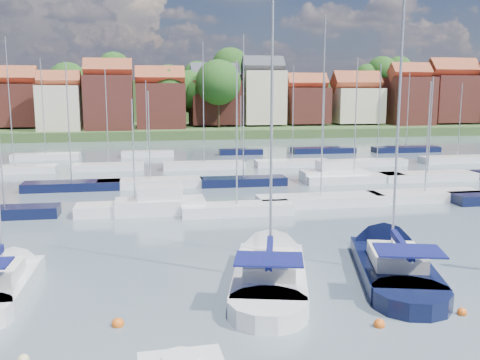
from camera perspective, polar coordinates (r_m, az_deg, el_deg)
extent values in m
plane|color=#495A63|center=(63.03, -4.19, 0.71)|extent=(260.00, 260.00, 0.00)
cube|color=silver|center=(28.63, -24.06, -10.56)|extent=(2.89, 6.65, 1.20)
cone|color=silver|center=(32.41, -22.16, -8.11)|extent=(2.82, 3.27, 2.75)
cube|color=silver|center=(27.60, 3.20, -10.46)|extent=(5.50, 9.07, 1.20)
cone|color=silver|center=(32.62, 3.38, -7.28)|extent=(4.43, 4.86, 3.53)
cylinder|color=silver|center=(23.67, 3.00, -13.98)|extent=(4.29, 4.29, 1.20)
cube|color=silver|center=(26.73, 3.20, -8.98)|extent=(3.26, 4.03, 0.70)
cylinder|color=#B2B2B7|center=(26.53, 3.40, 7.38)|extent=(0.14, 0.14, 15.68)
cylinder|color=#B2B2B7|center=(25.35, 3.16, -8.01)|extent=(1.25, 4.58, 0.10)
cube|color=#0F124C|center=(25.30, 3.17, -7.68)|extent=(1.39, 4.40, 0.35)
cube|color=#0F124C|center=(23.80, 3.10, -8.43)|extent=(3.43, 2.79, 0.08)
cube|color=black|center=(29.92, 16.02, -9.22)|extent=(5.74, 9.25, 1.20)
cone|color=black|center=(34.98, 14.42, -6.41)|extent=(4.57, 4.99, 3.59)
cylinder|color=black|center=(25.96, 17.78, -12.25)|extent=(4.41, 4.41, 1.20)
cube|color=silver|center=(29.07, 16.32, -7.82)|extent=(3.37, 4.12, 0.70)
cylinder|color=#B2B2B7|center=(28.98, 16.61, 7.80)|extent=(0.14, 0.14, 16.30)
cylinder|color=#B2B2B7|center=(27.71, 16.87, -6.88)|extent=(1.37, 4.64, 0.10)
cube|color=#0F124C|center=(27.67, 16.89, -6.58)|extent=(1.50, 4.46, 0.35)
cube|color=#0F124C|center=(26.17, 17.57, -7.20)|extent=(3.51, 2.88, 0.08)
cylinder|color=silver|center=(19.82, -6.37, -18.57)|extent=(1.37, 1.37, 0.37)
sphere|color=#D85914|center=(23.61, -12.89, -14.94)|extent=(0.52, 0.52, 0.52)
sphere|color=#D85914|center=(23.71, 14.63, -14.90)|extent=(0.47, 0.47, 0.47)
sphere|color=#D85914|center=(31.81, 3.41, -8.19)|extent=(0.46, 0.46, 0.46)
sphere|color=#D85914|center=(25.98, 22.59, -13.11)|extent=(0.42, 0.42, 0.42)
cube|color=black|center=(44.85, -23.79, -3.28)|extent=(8.01, 2.24, 1.00)
cube|color=silver|center=(43.20, -11.11, -3.10)|extent=(9.22, 2.58, 1.00)
cylinder|color=#B2B2B7|center=(42.45, -11.31, 2.96)|extent=(0.12, 0.12, 8.18)
cube|color=silver|center=(42.21, -0.35, -3.22)|extent=(8.78, 2.46, 1.00)
cylinder|color=#B2B2B7|center=(41.29, -0.35, 4.97)|extent=(0.12, 0.12, 11.06)
cube|color=silver|center=(46.00, 8.60, -2.26)|extent=(10.79, 3.02, 1.00)
cylinder|color=#B2B2B7|center=(45.06, 8.85, 7.67)|extent=(0.12, 0.12, 14.87)
cube|color=silver|center=(50.24, 19.07, -1.68)|extent=(10.13, 2.84, 1.00)
cylinder|color=#B2B2B7|center=(49.53, 19.40, 4.35)|extent=(0.12, 0.12, 9.59)
cube|color=silver|center=(42.97, -8.51, -2.89)|extent=(7.00, 2.60, 1.40)
cube|color=silver|center=(42.75, -8.54, -1.45)|extent=(3.50, 2.20, 1.30)
cube|color=black|center=(54.90, -17.48, -0.67)|extent=(9.30, 2.60, 1.00)
cylinder|color=#B2B2B7|center=(54.18, -17.81, 5.84)|extent=(0.12, 0.12, 11.48)
cube|color=silver|center=(54.78, -9.52, -0.38)|extent=(10.40, 2.91, 1.00)
cylinder|color=#B2B2B7|center=(54.16, -9.66, 4.72)|extent=(0.12, 0.12, 8.77)
cube|color=black|center=(54.94, 0.36, -0.22)|extent=(8.80, 2.46, 1.00)
cylinder|color=#B2B2B7|center=(54.16, 0.37, 7.80)|extent=(0.12, 0.12, 14.33)
cube|color=silver|center=(58.14, 12.01, 0.12)|extent=(10.73, 3.00, 1.00)
cylinder|color=#B2B2B7|center=(57.45, 12.24, 6.59)|extent=(0.12, 0.12, 12.14)
cube|color=silver|center=(61.61, 19.37, 0.31)|extent=(10.48, 2.93, 1.00)
cylinder|color=#B2B2B7|center=(61.01, 19.66, 5.54)|extent=(0.12, 0.12, 10.28)
cube|color=silver|center=(58.20, 9.94, 0.34)|extent=(7.00, 2.60, 1.40)
cube|color=silver|center=(58.03, 9.97, 1.41)|extent=(3.50, 2.20, 1.30)
cube|color=silver|center=(68.59, -22.93, 0.99)|extent=(9.71, 2.72, 1.00)
cylinder|color=#B2B2B7|center=(67.96, -23.37, 7.62)|extent=(0.12, 0.12, 14.88)
cube|color=silver|center=(67.28, -13.81, 1.32)|extent=(8.49, 2.38, 1.00)
cylinder|color=#B2B2B7|center=(66.71, -14.02, 6.56)|extent=(0.12, 0.12, 11.31)
cube|color=silver|center=(66.78, -3.85, 1.51)|extent=(10.16, 2.85, 1.00)
cylinder|color=#B2B2B7|center=(66.14, -3.92, 8.22)|extent=(0.12, 0.12, 14.59)
cube|color=silver|center=(69.03, 5.58, 1.75)|extent=(9.53, 2.67, 1.00)
cylinder|color=#B2B2B7|center=(68.46, 5.66, 7.12)|extent=(0.12, 0.12, 11.91)
cube|color=silver|center=(71.49, 14.40, 1.77)|extent=(7.62, 2.13, 1.00)
cylinder|color=#B2B2B7|center=(70.93, 14.62, 7.03)|extent=(0.12, 0.12, 12.13)
cube|color=silver|center=(78.15, 22.16, 2.00)|extent=(10.17, 2.85, 1.00)
cylinder|color=#B2B2B7|center=(77.69, 22.41, 5.93)|extent=(0.12, 0.12, 9.73)
cube|color=silver|center=(80.30, -19.99, 2.32)|extent=(9.24, 2.59, 1.00)
cylinder|color=#B2B2B7|center=(79.79, -20.29, 7.37)|extent=(0.12, 0.12, 13.17)
cube|color=silver|center=(79.82, -9.82, 2.72)|extent=(7.57, 2.12, 1.00)
cylinder|color=#B2B2B7|center=(79.35, -9.94, 6.75)|extent=(0.12, 0.12, 10.24)
cube|color=black|center=(81.23, 0.08, 2.98)|extent=(6.58, 1.84, 1.00)
cylinder|color=#B2B2B7|center=(80.83, 0.09, 6.15)|extent=(0.12, 0.12, 8.01)
cube|color=black|center=(84.43, 8.86, 3.11)|extent=(9.92, 2.78, 1.00)
cylinder|color=#B2B2B7|center=(83.98, 8.97, 7.16)|extent=(0.12, 0.12, 10.92)
cube|color=black|center=(88.71, 17.28, 3.10)|extent=(10.55, 2.95, 1.00)
cylinder|color=#B2B2B7|center=(88.27, 17.48, 7.14)|extent=(0.12, 0.12, 11.51)
cube|color=#334924|center=(139.42, -7.46, 5.64)|extent=(200.00, 70.00, 3.00)
cube|color=#334924|center=(164.15, -7.90, 7.86)|extent=(200.00, 60.00, 14.00)
cube|color=brown|center=(122.88, -23.09, 7.36)|extent=(10.37, 9.97, 8.73)
cube|color=brown|center=(122.86, -23.27, 9.99)|extent=(10.57, 5.13, 5.13)
cube|color=beige|center=(112.24, -18.61, 7.24)|extent=(8.09, 8.80, 8.96)
cube|color=brown|center=(112.20, -18.76, 10.03)|extent=(8.25, 4.00, 4.00)
cube|color=brown|center=(112.15, -13.77, 7.98)|extent=(9.36, 10.17, 10.97)
cube|color=brown|center=(112.19, -13.91, 11.36)|extent=(9.54, 4.63, 4.63)
cube|color=brown|center=(113.71, -8.47, 7.77)|extent=(9.90, 8.56, 9.42)
cube|color=brown|center=(113.69, -8.54, 10.76)|extent=(10.10, 4.90, 4.90)
cube|color=brown|center=(119.64, -2.67, 8.26)|extent=(10.59, 8.93, 9.49)
cube|color=#383A42|center=(119.65, -2.69, 11.15)|extent=(10.80, 5.24, 5.24)
cube|color=beige|center=(120.61, 2.45, 8.78)|extent=(9.01, 8.61, 11.65)
cube|color=#383A42|center=(120.71, 2.47, 12.07)|extent=(9.19, 4.46, 4.46)
cube|color=brown|center=(124.47, 7.07, 7.90)|extent=(9.10, 9.34, 8.00)
cube|color=brown|center=(124.43, 7.12, 10.26)|extent=(9.28, 4.50, 4.50)
cube|color=beige|center=(128.04, 12.22, 7.78)|extent=(10.86, 9.59, 7.88)
cube|color=brown|center=(128.00, 12.31, 10.14)|extent=(11.07, 5.37, 5.37)
cube|color=brown|center=(130.54, 17.53, 8.00)|extent=(9.18, 9.96, 10.97)
cube|color=brown|center=(130.57, 17.68, 10.90)|extent=(9.36, 4.54, 4.54)
cube|color=brown|center=(137.26, 21.57, 8.04)|extent=(11.39, 9.67, 10.76)
cube|color=brown|center=(137.33, 21.75, 10.86)|extent=(11.62, 5.64, 5.64)
cylinder|color=#382619|center=(151.25, 14.79, 8.82)|extent=(0.50, 0.50, 4.47)
sphere|color=#2F571B|center=(151.32, 14.89, 11.12)|extent=(8.18, 8.18, 8.18)
cylinder|color=#382619|center=(118.44, -5.33, 6.70)|extent=(0.50, 0.50, 4.46)
sphere|color=#2F571B|center=(118.30, -5.38, 9.63)|extent=(8.15, 8.15, 8.15)
cylinder|color=#382619|center=(137.34, -1.03, 9.12)|extent=(0.50, 0.50, 5.15)
sphere|color=#2F571B|center=(137.46, -1.04, 12.03)|extent=(9.41, 9.41, 9.41)
cylinder|color=#382619|center=(138.47, -13.20, 8.91)|extent=(0.50, 0.50, 4.56)
sphere|color=#2F571B|center=(138.56, -13.29, 11.47)|extent=(8.34, 8.34, 8.34)
cylinder|color=#382619|center=(128.45, -17.73, 6.67)|extent=(0.50, 0.50, 5.15)
sphere|color=#2F571B|center=(128.34, -17.89, 9.79)|extent=(9.42, 9.42, 9.42)
cylinder|color=#382619|center=(128.40, -1.04, 6.81)|extent=(0.50, 0.50, 3.77)
sphere|color=#2F571B|center=(128.25, -1.05, 9.09)|extent=(6.89, 6.89, 6.89)
cylinder|color=#382619|center=(114.07, -2.31, 6.82)|extent=(0.50, 0.50, 5.21)
sphere|color=#2F571B|center=(113.95, -2.33, 10.37)|extent=(9.53, 9.53, 9.53)
cylinder|color=#382619|center=(141.32, 18.97, 6.39)|extent=(0.50, 0.50, 2.97)
sphere|color=#2F571B|center=(141.19, 19.06, 8.02)|extent=(5.44, 5.44, 5.44)
cylinder|color=#382619|center=(115.97, -7.53, 6.70)|extent=(0.50, 0.50, 4.84)
sphere|color=#2F571B|center=(115.83, -7.60, 9.94)|extent=(8.85, 8.85, 8.85)
cylinder|color=#382619|center=(149.78, 13.31, 8.75)|extent=(0.50, 0.50, 3.72)
sphere|color=#2F571B|center=(149.82, 13.39, 10.67)|extent=(6.80, 6.80, 6.80)
cylinder|color=#382619|center=(130.97, 17.53, 6.49)|extent=(0.50, 0.50, 4.05)
sphere|color=#2F571B|center=(130.83, 17.65, 8.89)|extent=(7.40, 7.40, 7.40)
cylinder|color=#382619|center=(135.90, -4.54, 8.80)|extent=(0.50, 0.50, 3.93)
sphere|color=#2F571B|center=(135.94, -4.57, 11.05)|extent=(7.19, 7.19, 7.19)
cylinder|color=#382619|center=(127.75, 6.84, 6.74)|extent=(0.50, 0.50, 3.82)
sphere|color=#2F571B|center=(127.60, 6.88, 9.07)|extent=(6.99, 6.99, 6.99)
cylinder|color=#382619|center=(115.80, -15.63, 6.09)|extent=(0.50, 0.50, 3.48)
sphere|color=#2F571B|center=(115.64, -15.74, 8.42)|extent=(6.37, 6.37, 6.37)
cylinder|color=#382619|center=(140.29, 17.15, 6.47)|extent=(0.50, 0.50, 2.99)
sphere|color=#2F571B|center=(140.16, 17.23, 8.12)|extent=(5.46, 5.46, 5.46)
cylinder|color=#382619|center=(121.58, -5.38, 6.49)|extent=(0.50, 0.50, 3.25)
sphere|color=#2F571B|center=(121.43, -5.42, 8.57)|extent=(5.94, 5.94, 5.94)
cylinder|color=#382619|center=(122.92, -8.56, 6.40)|extent=(0.50, 0.50, 2.98)
sphere|color=#2F571B|center=(122.77, -8.61, 8.29)|extent=(5.46, 5.46, 5.46)
cylinder|color=#382619|center=(160.27, 16.46, 9.08)|extent=(0.50, 0.50, 4.29)
sphere|color=#2F571B|center=(160.36, 16.56, 11.15)|extent=(7.84, 7.84, 7.84)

